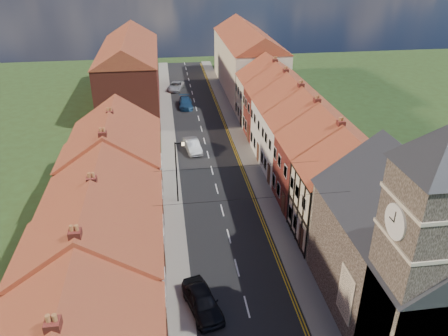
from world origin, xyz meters
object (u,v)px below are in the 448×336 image
Objects in this scene: car_mid at (192,146)px; car_distant at (176,86)px; lamppost at (177,169)px; car_far at (185,103)px; church at (417,248)px; car_near at (202,301)px.

car_mid reaches higher than car_distant.
lamppost reaches higher than car_distant.
car_far is 9.02m from car_distant.
lamppost is 11.80m from car_mid.
car_distant is at bearing 83.50° from car_mid.
church is 30.47m from car_mid.
lamppost is at bearing 128.30° from church.
church is 3.41× the size of car_near.
church is at bearing -27.38° from car_near.
car_mid is at bearing -90.66° from car_far.
church is at bearing -77.01° from car_mid.
car_far reaches higher than car_distant.
car_mid is at bearing 72.69° from car_near.
car_far is at bearing 80.81° from car_mid.
car_distant is at bearing 96.74° from car_far.
church is 13.62m from car_near.
car_near is at bearing -86.41° from lamppost.
church is 45.28m from car_far.
car_distant is (-1.06, 8.96, -0.03)m from car_far.
church is 3.21× the size of car_distant.
car_mid is 24.69m from car_distant.
car_mid is 0.90× the size of car_distant.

